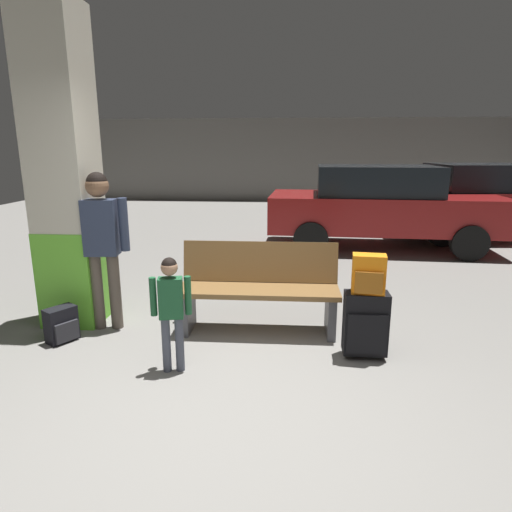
# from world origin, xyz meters

# --- Properties ---
(ground_plane) EXTENTS (18.00, 18.00, 0.10)m
(ground_plane) POSITION_xyz_m (0.00, 4.00, -0.05)
(ground_plane) COLOR gray
(garage_back_wall) EXTENTS (18.00, 0.12, 2.80)m
(garage_back_wall) POSITION_xyz_m (0.00, 12.86, 1.40)
(garage_back_wall) COLOR slate
(garage_back_wall) RESTS_ON ground_plane
(structural_pillar) EXTENTS (0.57, 0.57, 3.18)m
(structural_pillar) POSITION_xyz_m (-1.82, 1.70, 1.58)
(structural_pillar) COLOR #66C633
(structural_pillar) RESTS_ON ground_plane
(bench) EXTENTS (1.60, 0.54, 0.89)m
(bench) POSITION_xyz_m (0.15, 1.59, 0.44)
(bench) COLOR brown
(bench) RESTS_ON ground_plane
(suitcase) EXTENTS (0.38, 0.23, 0.60)m
(suitcase) POSITION_xyz_m (1.13, 1.04, 0.32)
(suitcase) COLOR black
(suitcase) RESTS_ON ground_plane
(backpack_bright) EXTENTS (0.30, 0.22, 0.34)m
(backpack_bright) POSITION_xyz_m (1.13, 1.04, 0.77)
(backpack_bright) COLOR orange
(backpack_bright) RESTS_ON suitcase
(child) EXTENTS (0.33, 0.19, 0.98)m
(child) POSITION_xyz_m (-0.50, 0.67, 0.60)
(child) COLOR #4C5160
(child) RESTS_ON ground_plane
(adult) EXTENTS (0.55, 0.22, 1.60)m
(adult) POSITION_xyz_m (-1.41, 1.51, 0.99)
(adult) COLOR brown
(adult) RESTS_ON ground_plane
(backpack_dark_floor) EXTENTS (0.30, 0.32, 0.34)m
(backpack_dark_floor) POSITION_xyz_m (-1.72, 1.15, 0.17)
(backpack_dark_floor) COLOR black
(backpack_dark_floor) RESTS_ON ground_plane
(parked_car_near) EXTENTS (4.18, 1.96, 1.51)m
(parked_car_near) POSITION_xyz_m (2.12, 5.56, 0.81)
(parked_car_near) COLOR maroon
(parked_car_near) RESTS_ON ground_plane
(parked_car_side) EXTENTS (4.22, 2.05, 1.51)m
(parked_car_side) POSITION_xyz_m (4.53, 6.67, 0.81)
(parked_car_side) COLOR maroon
(parked_car_side) RESTS_ON ground_plane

